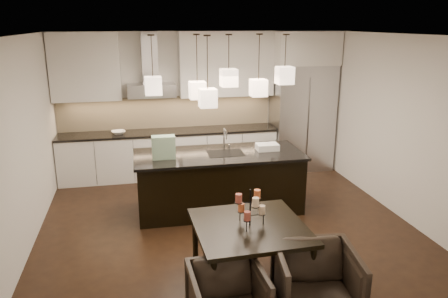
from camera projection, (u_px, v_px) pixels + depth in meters
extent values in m
cube|color=black|center=(227.00, 226.00, 6.62)|extent=(5.50, 5.50, 0.02)
cube|color=white|center=(227.00, 34.00, 5.83)|extent=(5.50, 5.50, 0.02)
cube|color=silver|center=(198.00, 102.00, 8.82)|extent=(5.50, 0.02, 2.80)
cube|color=silver|center=(298.00, 217.00, 3.64)|extent=(5.50, 0.02, 2.80)
cube|color=silver|center=(20.00, 147.00, 5.67)|extent=(0.02, 5.50, 2.80)
cube|color=silver|center=(400.00, 127.00, 6.78)|extent=(0.02, 5.50, 2.80)
cube|color=#B7B7BA|center=(302.00, 118.00, 8.97)|extent=(1.20, 0.72, 2.15)
cube|color=silver|center=(305.00, 48.00, 8.58)|extent=(1.26, 0.72, 0.65)
cube|color=silver|center=(170.00, 154.00, 8.65)|extent=(4.21, 0.62, 0.88)
cube|color=black|center=(169.00, 132.00, 8.52)|extent=(4.21, 0.66, 0.04)
cube|color=#C7B691|center=(167.00, 112.00, 8.71)|extent=(4.21, 0.02, 0.63)
cube|color=silver|center=(85.00, 67.00, 8.00)|extent=(1.25, 0.35, 1.25)
cube|color=silver|center=(226.00, 64.00, 8.53)|extent=(1.85, 0.35, 1.25)
cube|color=#B7B7BA|center=(151.00, 90.00, 8.28)|extent=(0.90, 0.52, 0.24)
cube|color=#B7B7BA|center=(150.00, 58.00, 8.22)|extent=(0.30, 0.28, 0.96)
imported|color=silver|center=(118.00, 132.00, 8.27)|extent=(0.29, 0.29, 0.06)
cube|color=black|center=(219.00, 183.00, 7.09)|extent=(2.61, 1.07, 0.91)
cube|color=black|center=(219.00, 155.00, 6.95)|extent=(2.69, 1.15, 0.04)
cube|color=#1F6330|center=(164.00, 147.00, 6.65)|extent=(0.35, 0.19, 0.35)
cube|color=silver|center=(267.00, 147.00, 7.12)|extent=(0.36, 0.25, 0.10)
cylinder|color=beige|center=(262.00, 210.00, 4.94)|extent=(0.08, 0.08, 0.10)
cylinder|color=orange|center=(241.00, 207.00, 5.00)|extent=(0.08, 0.08, 0.10)
cylinder|color=#B14D3F|center=(247.00, 216.00, 4.78)|extent=(0.08, 0.08, 0.10)
cylinder|color=orange|center=(257.00, 194.00, 4.97)|extent=(0.08, 0.08, 0.10)
cylinder|color=#B14D3F|center=(239.00, 198.00, 4.85)|extent=(0.08, 0.08, 0.10)
cylinder|color=beige|center=(256.00, 202.00, 4.75)|extent=(0.08, 0.08, 0.10)
imported|color=black|center=(316.00, 284.00, 4.48)|extent=(0.93, 0.95, 0.76)
cube|color=beige|center=(153.00, 86.00, 6.33)|extent=(0.24, 0.24, 0.26)
cube|color=beige|center=(197.00, 90.00, 6.63)|extent=(0.24, 0.24, 0.26)
cube|color=beige|center=(229.00, 78.00, 6.52)|extent=(0.24, 0.24, 0.26)
cube|color=beige|center=(258.00, 88.00, 6.78)|extent=(0.24, 0.24, 0.26)
cube|color=beige|center=(285.00, 75.00, 6.58)|extent=(0.24, 0.24, 0.26)
cube|color=beige|center=(208.00, 98.00, 6.17)|extent=(0.24, 0.24, 0.26)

